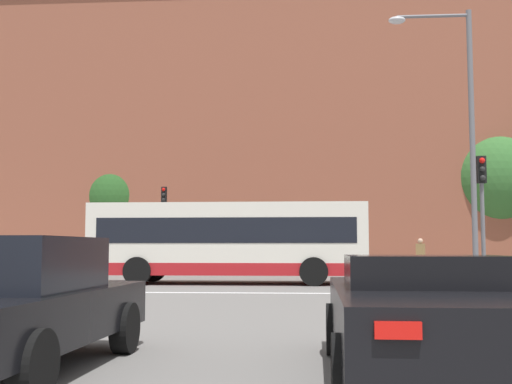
{
  "coord_description": "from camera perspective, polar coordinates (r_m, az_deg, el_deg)",
  "views": [
    {
      "loc": [
        0.96,
        -2.38,
        1.34
      ],
      "look_at": [
        -0.62,
        19.27,
        3.21
      ],
      "focal_mm": 45.0,
      "sensor_mm": 36.0,
      "label": 1
    }
  ],
  "objects": [
    {
      "name": "tree_distant",
      "position": [
        38.0,
        -12.09,
        -0.55
      ],
      "size": [
        4.39,
        4.39,
        6.48
      ],
      "color": "#4C3823",
      "rests_on": "ground_plane"
    },
    {
      "name": "bus_crossing_lead",
      "position": [
        23.8,
        -2.44,
        -4.37
      ],
      "size": [
        10.04,
        2.69,
        2.94
      ],
      "rotation": [
        0.0,
        0.0,
        -1.57
      ],
      "color": "silver",
      "rests_on": "ground_plane"
    },
    {
      "name": "pedestrian_waiting",
      "position": [
        31.87,
        14.42,
        -5.31
      ],
      "size": [
        0.46,
        0.37,
        1.77
      ],
      "rotation": [
        0.0,
        0.0,
        5.85
      ],
      "color": "#333851",
      "rests_on": "ground_plane"
    },
    {
      "name": "street_lamp_junction",
      "position": [
        19.83,
        17.55,
        6.1
      ],
      "size": [
        2.44,
        0.36,
        8.37
      ],
      "color": "slate",
      "rests_on": "ground_plane"
    },
    {
      "name": "car_saloon_left",
      "position": [
        7.56,
        -21.15,
        -9.2
      ],
      "size": [
        2.11,
        4.3,
        1.45
      ],
      "rotation": [
        0.0,
        0.0,
        -0.03
      ],
      "color": "black",
      "rests_on": "ground_plane"
    },
    {
      "name": "brick_civic_building",
      "position": [
        41.16,
        6.04,
        5.46
      ],
      "size": [
        40.19,
        12.42,
        23.24
      ],
      "color": "brown",
      "rests_on": "ground_plane"
    },
    {
      "name": "far_pavement",
      "position": [
        31.63,
        2.46,
        -7.34
      ],
      "size": [
        70.27,
        2.5,
        0.01
      ],
      "primitive_type": "cube",
      "color": "gray",
      "rests_on": "ground_plane"
    },
    {
      "name": "traffic_light_far_left",
      "position": [
        32.08,
        -8.2,
        -2.08
      ],
      "size": [
        0.26,
        0.31,
        4.33
      ],
      "color": "slate",
      "rests_on": "ground_plane"
    },
    {
      "name": "car_roadster_right",
      "position": [
        6.93,
        15.1,
        -10.41
      ],
      "size": [
        2.13,
        4.59,
        1.26
      ],
      "rotation": [
        0.0,
        0.0,
        -0.02
      ],
      "color": "black",
      "rests_on": "ground_plane"
    },
    {
      "name": "tree_kerbside",
      "position": [
        37.9,
        20.21,
        0.92
      ],
      "size": [
        5.46,
        5.46,
        7.88
      ],
      "color": "#4C3823",
      "rests_on": "ground_plane"
    },
    {
      "name": "stop_line_strip",
      "position": [
        19.0,
        1.29,
        -8.96
      ],
      "size": [
        9.25,
        0.3,
        0.01
      ],
      "primitive_type": "cube",
      "color": "silver",
      "rests_on": "ground_plane"
    },
    {
      "name": "traffic_light_near_right",
      "position": [
        19.9,
        19.47,
        -0.7
      ],
      "size": [
        0.26,
        0.31,
        4.02
      ],
      "color": "slate",
      "rests_on": "ground_plane"
    }
  ]
}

